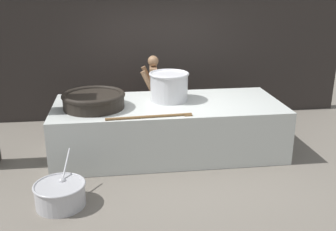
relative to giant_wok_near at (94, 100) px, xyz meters
The scene contains 8 objects.
ground_plane 1.61m from the giant_wok_near, ahead, with size 60.00×60.00×0.00m, color slate.
back_wall 2.60m from the giant_wok_near, 60.53° to the left, with size 8.36×0.24×3.40m, color #2D2826.
hearth_platform 1.37m from the giant_wok_near, ahead, with size 3.87×1.65×0.89m.
giant_wok_near is the anchor object (origin of this frame).
stock_pot 1.31m from the giant_wok_near, 12.39° to the left, with size 0.69×0.69×0.49m.
stirring_paddle 1.10m from the giant_wok_near, 33.88° to the right, with size 1.33×0.15×0.04m.
cook 1.68m from the giant_wok_near, 49.00° to the left, with size 0.37×0.57×1.51m.
prep_bowl_vegetables 1.76m from the giant_wok_near, 106.15° to the right, with size 0.69×0.89×0.60m.
Camera 1 is at (-0.86, -6.34, 2.83)m, focal length 42.00 mm.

